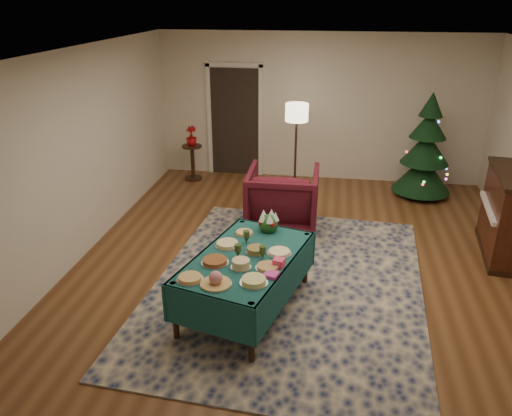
% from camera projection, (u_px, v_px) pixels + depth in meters
% --- Properties ---
extents(room_shell, '(7.00, 7.00, 7.00)m').
position_uv_depth(room_shell, '(308.00, 169.00, 6.04)').
color(room_shell, '#593319').
rests_on(room_shell, ground).
extents(doorway, '(1.08, 0.04, 2.16)m').
position_uv_depth(doorway, '(235.00, 119.00, 9.53)').
color(doorway, black).
rests_on(doorway, ground).
extents(rug, '(3.48, 4.41, 0.02)m').
position_uv_depth(rug, '(288.00, 284.00, 6.14)').
color(rug, '#111D43').
rests_on(rug, ground).
extents(buffet_table, '(1.44, 1.95, 0.68)m').
position_uv_depth(buffet_table, '(246.00, 267.00, 5.46)').
color(buffet_table, black).
rests_on(buffet_table, ground).
extents(platter_0, '(0.27, 0.27, 0.04)m').
position_uv_depth(platter_0, '(190.00, 278.00, 4.95)').
color(platter_0, silver).
rests_on(platter_0, buffet_table).
extents(platter_1, '(0.31, 0.31, 0.15)m').
position_uv_depth(platter_1, '(216.00, 280.00, 4.86)').
color(platter_1, silver).
rests_on(platter_1, buffet_table).
extents(platter_2, '(0.28, 0.28, 0.06)m').
position_uv_depth(platter_2, '(254.00, 281.00, 4.90)').
color(platter_2, silver).
rests_on(platter_2, buffet_table).
extents(platter_3, '(0.30, 0.30, 0.05)m').
position_uv_depth(platter_3, '(215.00, 261.00, 5.26)').
color(platter_3, silver).
rests_on(platter_3, buffet_table).
extents(platter_4, '(0.22, 0.22, 0.09)m').
position_uv_depth(platter_4, '(241.00, 264.00, 5.16)').
color(platter_4, silver).
rests_on(platter_4, buffet_table).
extents(platter_5, '(0.26, 0.26, 0.04)m').
position_uv_depth(platter_5, '(268.00, 267.00, 5.16)').
color(platter_5, silver).
rests_on(platter_5, buffet_table).
extents(platter_6, '(0.28, 0.28, 0.05)m').
position_uv_depth(platter_6, '(227.00, 244.00, 5.62)').
color(platter_6, silver).
rests_on(platter_6, buffet_table).
extents(platter_7, '(0.23, 0.23, 0.07)m').
position_uv_depth(platter_7, '(256.00, 250.00, 5.47)').
color(platter_7, silver).
rests_on(platter_7, buffet_table).
extents(platter_8, '(0.27, 0.27, 0.04)m').
position_uv_depth(platter_8, '(279.00, 252.00, 5.45)').
color(platter_8, silver).
rests_on(platter_8, buffet_table).
extents(platter_9, '(0.22, 0.22, 0.04)m').
position_uv_depth(platter_9, '(244.00, 233.00, 5.89)').
color(platter_9, silver).
rests_on(platter_9, buffet_table).
extents(goblet_0, '(0.07, 0.07, 0.16)m').
position_uv_depth(goblet_0, '(246.00, 237.00, 5.65)').
color(goblet_0, '#2D471E').
rests_on(goblet_0, buffet_table).
extents(goblet_1, '(0.07, 0.07, 0.16)m').
position_uv_depth(goblet_1, '(263.00, 252.00, 5.32)').
color(goblet_1, '#2D471E').
rests_on(goblet_1, buffet_table).
extents(goblet_2, '(0.07, 0.07, 0.16)m').
position_uv_depth(goblet_2, '(238.00, 251.00, 5.35)').
color(goblet_2, '#2D471E').
rests_on(goblet_2, buffet_table).
extents(napkin_stack, '(0.17, 0.17, 0.04)m').
position_uv_depth(napkin_stack, '(271.00, 275.00, 5.02)').
color(napkin_stack, '#D63BAA').
rests_on(napkin_stack, buffet_table).
extents(gift_box, '(0.13, 0.13, 0.09)m').
position_uv_depth(gift_box, '(279.00, 263.00, 5.19)').
color(gift_box, '#FA4574').
rests_on(gift_box, buffet_table).
extents(centerpiece, '(0.24, 0.25, 0.28)m').
position_uv_depth(centerpiece, '(268.00, 222.00, 5.94)').
color(centerpiece, '#1E4C1E').
rests_on(centerpiece, buffet_table).
extents(armchair, '(1.04, 0.98, 1.05)m').
position_uv_depth(armchair, '(283.00, 197.00, 7.40)').
color(armchair, '#4D101B').
rests_on(armchair, ground).
extents(floor_lamp, '(0.39, 0.39, 1.61)m').
position_uv_depth(floor_lamp, '(297.00, 118.00, 8.41)').
color(floor_lamp, '#A57F3F').
rests_on(floor_lamp, ground).
extents(side_table, '(0.37, 0.37, 0.67)m').
position_uv_depth(side_table, '(193.00, 163.00, 9.51)').
color(side_table, black).
rests_on(side_table, ground).
extents(potted_plant, '(0.21, 0.37, 0.21)m').
position_uv_depth(potted_plant, '(192.00, 140.00, 9.33)').
color(potted_plant, '#A70B0D').
rests_on(potted_plant, side_table).
extents(christmas_tree, '(1.31, 1.31, 1.82)m').
position_uv_depth(christmas_tree, '(426.00, 151.00, 8.57)').
color(christmas_tree, black).
rests_on(christmas_tree, ground).
extents(piano, '(0.78, 1.42, 1.18)m').
position_uv_depth(piano, '(512.00, 216.00, 6.64)').
color(piano, black).
rests_on(piano, ground).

